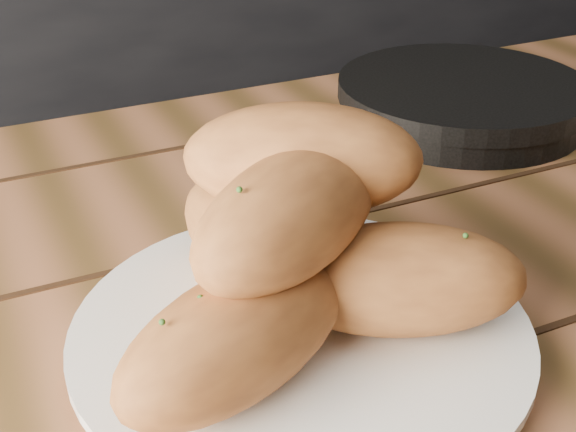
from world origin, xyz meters
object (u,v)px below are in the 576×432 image
object	(u,v)px
bread_rolls	(297,246)
skillet	(464,99)
plate	(301,335)
table	(467,347)

from	to	relation	value
bread_rolls	skillet	xyz separation A→B (m)	(0.34, 0.28, -0.05)
bread_rolls	plate	bearing A→B (deg)	-62.93
bread_rolls	skillet	distance (m)	0.45
plate	bread_rolls	size ratio (longest dim) A/B	1.02
plate	skillet	xyz separation A→B (m)	(0.34, 0.28, 0.01)
skillet	table	bearing A→B (deg)	-123.42
bread_rolls	skillet	size ratio (longest dim) A/B	0.74
plate	bread_rolls	world-z (taller)	bread_rolls
table	skillet	size ratio (longest dim) A/B	4.03
table	bread_rolls	size ratio (longest dim) A/B	5.42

